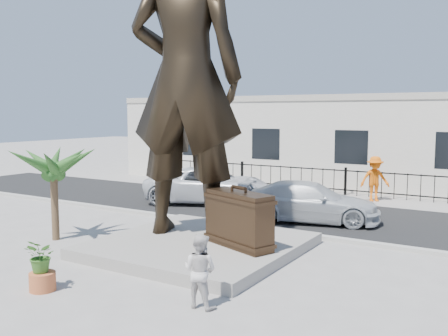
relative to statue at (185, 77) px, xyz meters
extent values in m
plane|color=#9E9991|center=(1.29, -2.00, -4.84)|extent=(100.00, 100.00, 0.00)
cube|color=black|center=(1.29, 6.00, -4.83)|extent=(40.00, 7.00, 0.01)
cube|color=#A5A399|center=(1.29, 2.50, -4.78)|extent=(40.00, 0.25, 0.12)
cube|color=#9E9991|center=(1.29, 10.00, -4.83)|extent=(40.00, 2.50, 0.02)
cube|color=gray|center=(0.79, -0.50, -4.69)|extent=(5.20, 5.20, 0.30)
cube|color=black|center=(1.29, 10.80, -4.24)|extent=(22.00, 0.10, 1.20)
cube|color=silver|center=(1.29, 15.00, -2.64)|extent=(28.00, 7.00, 4.40)
imported|color=black|center=(0.00, 0.00, 0.00)|extent=(3.80, 3.03, 9.07)
cube|color=#332215|center=(2.04, -0.49, -3.81)|extent=(2.17, 1.36, 1.46)
imported|color=silver|center=(3.07, -3.81, -4.10)|extent=(0.74, 0.58, 1.47)
imported|color=silver|center=(-2.96, 5.84, -4.07)|extent=(6.01, 4.40, 1.52)
imported|color=silver|center=(1.99, 4.62, -4.13)|extent=(5.17, 3.20, 1.40)
imported|color=orange|center=(2.89, 9.81, -3.85)|extent=(1.45, 1.30, 1.94)
cylinder|color=#BC5D31|center=(-0.34, -4.83, -4.64)|extent=(0.56, 0.56, 0.40)
imported|color=#346521|center=(-0.34, -4.83, -4.07)|extent=(0.73, 0.65, 0.73)
camera|label=1|loc=(8.43, -11.66, -1.01)|focal=40.00mm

